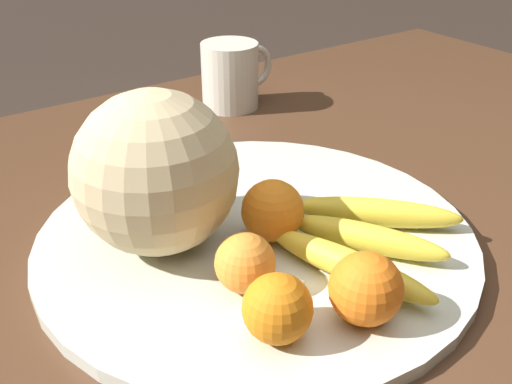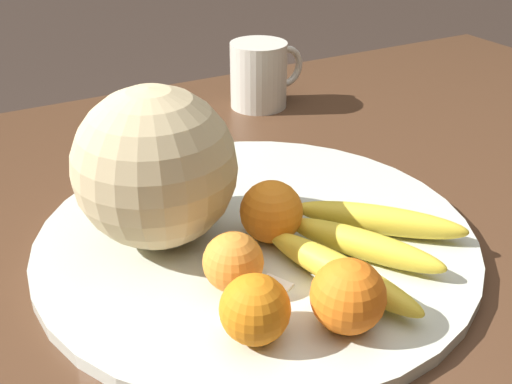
{
  "view_description": "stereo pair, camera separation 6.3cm",
  "coord_description": "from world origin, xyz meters",
  "views": [
    {
      "loc": [
        0.37,
        0.4,
        1.13
      ],
      "look_at": [
        0.06,
        -0.05,
        0.82
      ],
      "focal_mm": 42.0,
      "sensor_mm": 36.0,
      "label": 1
    },
    {
      "loc": [
        0.32,
        0.43,
        1.13
      ],
      "look_at": [
        0.06,
        -0.05,
        0.82
      ],
      "focal_mm": 42.0,
      "sensor_mm": 36.0,
      "label": 2
    }
  ],
  "objects": [
    {
      "name": "ceramic_mug",
      "position": [
        -0.15,
        -0.42,
        0.81
      ],
      "size": [
        0.14,
        0.1,
        0.11
      ],
      "rotation": [
        0.0,
        0.0,
        3.19
      ],
      "color": "beige",
      "rests_on": "kitchen_table"
    },
    {
      "name": "produce_tag",
      "position": [
        0.11,
        0.05,
        0.78
      ],
      "size": [
        0.08,
        0.06,
        0.0
      ],
      "rotation": [
        0.0,
        0.0,
        0.46
      ],
      "color": "white",
      "rests_on": "fruit_bowl"
    },
    {
      "name": "orange_front_right",
      "position": [
        0.12,
        0.02,
        0.8
      ],
      "size": [
        0.06,
        0.06,
        0.06
      ],
      "color": "orange",
      "rests_on": "fruit_bowl"
    },
    {
      "name": "banana_bunch",
      "position": [
        -0.02,
        0.04,
        0.79
      ],
      "size": [
        0.21,
        0.22,
        0.03
      ],
      "rotation": [
        0.0,
        0.0,
        8.4
      ],
      "color": "brown",
      "rests_on": "fruit_bowl"
    },
    {
      "name": "orange_back_left",
      "position": [
        0.06,
        0.12,
        0.81
      ],
      "size": [
        0.07,
        0.07,
        0.07
      ],
      "color": "orange",
      "rests_on": "fruit_bowl"
    },
    {
      "name": "melon",
      "position": [
        0.15,
        -0.09,
        0.86
      ],
      "size": [
        0.17,
        0.17,
        0.17
      ],
      "color": "#C6B284",
      "rests_on": "fruit_bowl"
    },
    {
      "name": "kitchen_table",
      "position": [
        0.0,
        0.0,
        0.68
      ],
      "size": [
        1.64,
        1.19,
        0.76
      ],
      "color": "#4C301E",
      "rests_on": "ground_plane"
    },
    {
      "name": "fruit_bowl",
      "position": [
        0.06,
        -0.05,
        0.77
      ],
      "size": [
        0.48,
        0.48,
        0.02
      ],
      "color": "beige",
      "rests_on": "kitchen_table"
    },
    {
      "name": "orange_mid_center",
      "position": [
        0.05,
        -0.03,
        0.81
      ],
      "size": [
        0.07,
        0.07,
        0.07
      ],
      "color": "orange",
      "rests_on": "fruit_bowl"
    },
    {
      "name": "orange_front_left",
      "position": [
        0.14,
        0.09,
        0.8
      ],
      "size": [
        0.06,
        0.06,
        0.06
      ],
      "color": "orange",
      "rests_on": "fruit_bowl"
    }
  ]
}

